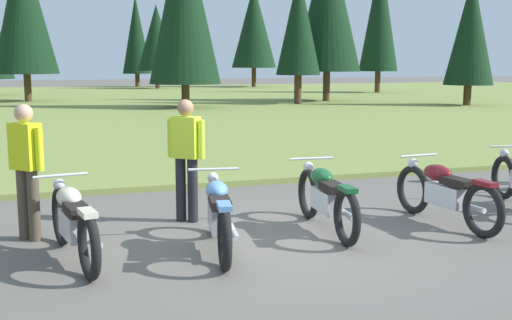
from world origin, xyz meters
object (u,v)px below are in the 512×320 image
(motorcycle_maroon, at_px, (445,193))
(motorcycle_sky_blue, at_px, (218,214))
(motorcycle_cream, at_px, (73,222))
(rider_near_row_end, at_px, (26,164))
(rider_checking_bike, at_px, (186,153))
(motorcycle_british_green, at_px, (326,198))

(motorcycle_maroon, bearing_deg, motorcycle_sky_blue, -175.92)
(motorcycle_cream, relative_size, rider_near_row_end, 1.25)
(motorcycle_cream, bearing_deg, motorcycle_maroon, 1.06)
(rider_checking_bike, xyz_separation_m, rider_near_row_end, (-2.03, -0.31, 0.00))
(motorcycle_cream, relative_size, motorcycle_sky_blue, 1.00)
(motorcycle_british_green, bearing_deg, motorcycle_sky_blue, -164.44)
(motorcycle_sky_blue, height_order, rider_checking_bike, rider_checking_bike)
(motorcycle_sky_blue, bearing_deg, motorcycle_cream, 175.07)
(rider_checking_bike, distance_m, rider_near_row_end, 2.05)
(motorcycle_cream, distance_m, rider_checking_bike, 2.10)
(motorcycle_cream, bearing_deg, motorcycle_sky_blue, -4.93)
(motorcycle_sky_blue, distance_m, motorcycle_british_green, 1.60)
(motorcycle_maroon, height_order, rider_near_row_end, rider_near_row_end)
(motorcycle_british_green, bearing_deg, motorcycle_cream, -174.72)
(motorcycle_cream, xyz_separation_m, rider_checking_bike, (1.54, 1.33, 0.51))
(rider_near_row_end, bearing_deg, rider_checking_bike, 8.58)
(motorcycle_sky_blue, relative_size, rider_checking_bike, 1.25)
(motorcycle_british_green, relative_size, rider_near_row_end, 1.26)
(motorcycle_cream, xyz_separation_m, rider_near_row_end, (-0.49, 1.03, 0.51))
(motorcycle_british_green, xyz_separation_m, motorcycle_maroon, (1.65, -0.20, 0.00))
(motorcycle_cream, xyz_separation_m, motorcycle_maroon, (4.79, 0.09, 0.00))
(rider_checking_bike, bearing_deg, motorcycle_maroon, -20.94)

